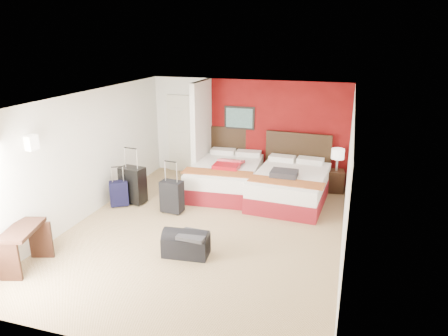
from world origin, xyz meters
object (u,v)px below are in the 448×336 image
at_px(duffel_bag, 186,245).
at_px(desk, 25,248).
at_px(bed_right, 290,187).
at_px(table_lamp, 337,160).
at_px(bed_left, 226,178).
at_px(suitcase_charcoal, 172,198).
at_px(suitcase_navy, 119,195).
at_px(nightstand, 335,181).
at_px(suitcase_black, 133,186).
at_px(red_suitcase_open, 229,164).

relative_size(duffel_bag, desk, 0.90).
distance_m(bed_right, table_lamp, 1.37).
height_order(bed_left, suitcase_charcoal, suitcase_charcoal).
bearing_deg(desk, suitcase_navy, 71.70).
height_order(bed_left, nightstand, bed_left).
bearing_deg(bed_right, bed_left, 177.35).
distance_m(bed_left, suitcase_black, 2.17).
bearing_deg(suitcase_navy, desk, -122.87).
height_order(bed_right, table_lamp, table_lamp).
bearing_deg(red_suitcase_open, bed_right, -3.39).
bearing_deg(table_lamp, bed_right, -137.00).
distance_m(nightstand, suitcase_charcoal, 3.90).
relative_size(table_lamp, suitcase_black, 0.67).
bearing_deg(suitcase_charcoal, red_suitcase_open, 65.41).
height_order(nightstand, suitcase_black, suitcase_black).
xyz_separation_m(bed_right, nightstand, (0.94, 0.88, -0.07)).
height_order(red_suitcase_open, desk, red_suitcase_open).
bearing_deg(bed_left, bed_right, -10.43).
bearing_deg(suitcase_navy, suitcase_charcoal, -29.11).
distance_m(nightstand, duffel_bag, 4.41).
height_order(bed_right, desk, desk).
distance_m(red_suitcase_open, nightstand, 2.55).
height_order(nightstand, suitcase_navy, suitcase_navy).
bearing_deg(red_suitcase_open, table_lamp, 18.26).
distance_m(suitcase_black, suitcase_navy, 0.35).
xyz_separation_m(bed_right, suitcase_charcoal, (-2.24, -1.36, 0.00)).
bearing_deg(table_lamp, desk, -132.49).
distance_m(suitcase_navy, duffel_bag, 2.64).
bearing_deg(duffel_bag, nightstand, 53.93).
height_order(bed_right, suitcase_black, suitcase_black).
bearing_deg(nightstand, suitcase_charcoal, -152.05).
relative_size(bed_left, red_suitcase_open, 2.71).
bearing_deg(suitcase_black, desk, -87.71).
xyz_separation_m(bed_left, desk, (-2.02, -4.22, 0.03)).
xyz_separation_m(red_suitcase_open, desk, (-2.12, -4.12, -0.35)).
relative_size(red_suitcase_open, duffel_bag, 1.05).
height_order(bed_right, nightstand, bed_right).
distance_m(bed_left, red_suitcase_open, 0.40).
xyz_separation_m(bed_left, bed_right, (1.54, -0.18, 0.00)).
distance_m(suitcase_black, duffel_bag, 2.65).
bearing_deg(suitcase_charcoal, nightstand, 39.62).
distance_m(red_suitcase_open, suitcase_navy, 2.54).
bearing_deg(suitcase_navy, red_suitcase_open, 5.46).
bearing_deg(bed_right, nightstand, 46.87).
height_order(table_lamp, suitcase_charcoal, table_lamp).
bearing_deg(bed_right, red_suitcase_open, -179.16).
bearing_deg(bed_left, suitcase_charcoal, -118.33).
distance_m(bed_right, suitcase_black, 3.46).
bearing_deg(duffel_bag, bed_right, 60.47).
relative_size(suitcase_charcoal, duffel_bag, 0.87).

